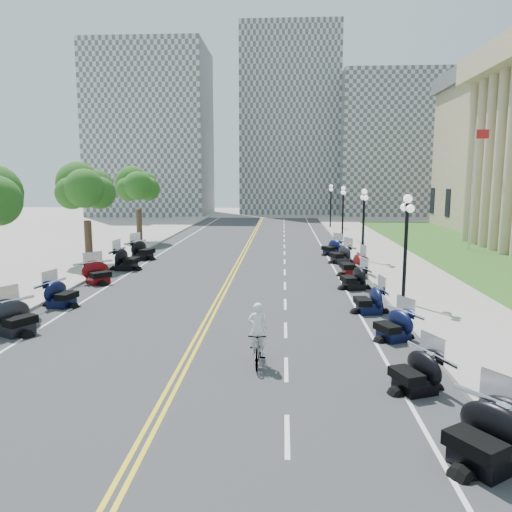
{
  "coord_description": "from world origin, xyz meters",
  "views": [
    {
      "loc": [
        3.06,
        -18.61,
        5.81
      ],
      "look_at": [
        1.74,
        5.72,
        2.0
      ],
      "focal_mm": 35.0,
      "sensor_mm": 36.0,
      "label": 1
    }
  ],
  "objects": [
    {
      "name": "ground",
      "position": [
        0.0,
        0.0,
        0.0
      ],
      "size": [
        160.0,
        160.0,
        0.0
      ],
      "primitive_type": "plane",
      "color": "gray"
    },
    {
      "name": "road",
      "position": [
        0.0,
        10.0,
        0.0
      ],
      "size": [
        16.0,
        90.0,
        0.01
      ],
      "primitive_type": "cube",
      "color": "#333335",
      "rests_on": "ground"
    },
    {
      "name": "centerline_yellow_a",
      "position": [
        -0.12,
        10.0,
        0.01
      ],
      "size": [
        0.12,
        90.0,
        0.0
      ],
      "primitive_type": "cube",
      "color": "yellow",
      "rests_on": "road"
    },
    {
      "name": "centerline_yellow_b",
      "position": [
        0.12,
        10.0,
        0.01
      ],
      "size": [
        0.12,
        90.0,
        0.0
      ],
      "primitive_type": "cube",
      "color": "yellow",
      "rests_on": "road"
    },
    {
      "name": "edge_line_north",
      "position": [
        6.4,
        10.0,
        0.01
      ],
      "size": [
        0.12,
        90.0,
        0.0
      ],
      "primitive_type": "cube",
      "color": "white",
      "rests_on": "road"
    },
    {
      "name": "edge_line_south",
      "position": [
        -6.4,
        10.0,
        0.01
      ],
      "size": [
        0.12,
        90.0,
        0.0
      ],
      "primitive_type": "cube",
      "color": "white",
      "rests_on": "road"
    },
    {
      "name": "lane_dash_4",
      "position": [
        3.2,
        -8.0,
        0.01
      ],
      "size": [
        0.12,
        2.0,
        0.0
      ],
      "primitive_type": "cube",
      "color": "white",
      "rests_on": "road"
    },
    {
      "name": "lane_dash_5",
      "position": [
        3.2,
        -4.0,
        0.01
      ],
      "size": [
        0.12,
        2.0,
        0.0
      ],
      "primitive_type": "cube",
      "color": "white",
      "rests_on": "road"
    },
    {
      "name": "lane_dash_6",
      "position": [
        3.2,
        0.0,
        0.01
      ],
      "size": [
        0.12,
        2.0,
        0.0
      ],
      "primitive_type": "cube",
      "color": "white",
      "rests_on": "road"
    },
    {
      "name": "lane_dash_7",
      "position": [
        3.2,
        4.0,
        0.01
      ],
      "size": [
        0.12,
        2.0,
        0.0
      ],
      "primitive_type": "cube",
      "color": "white",
      "rests_on": "road"
    },
    {
      "name": "lane_dash_8",
      "position": [
        3.2,
        8.0,
        0.01
      ],
      "size": [
        0.12,
        2.0,
        0.0
      ],
      "primitive_type": "cube",
      "color": "white",
      "rests_on": "road"
    },
    {
      "name": "lane_dash_9",
      "position": [
        3.2,
        12.0,
        0.01
      ],
      "size": [
        0.12,
        2.0,
        0.0
      ],
      "primitive_type": "cube",
      "color": "white",
      "rests_on": "road"
    },
    {
      "name": "lane_dash_10",
      "position": [
        3.2,
        16.0,
        0.01
      ],
      "size": [
        0.12,
        2.0,
        0.0
      ],
      "primitive_type": "cube",
      "color": "white",
      "rests_on": "road"
    },
    {
      "name": "lane_dash_11",
      "position": [
        3.2,
        20.0,
        0.01
      ],
      "size": [
        0.12,
        2.0,
        0.0
      ],
      "primitive_type": "cube",
      "color": "white",
      "rests_on": "road"
    },
    {
      "name": "lane_dash_12",
      "position": [
        3.2,
        24.0,
        0.01
      ],
      "size": [
        0.12,
        2.0,
        0.0
      ],
      "primitive_type": "cube",
      "color": "white",
      "rests_on": "road"
    },
    {
      "name": "lane_dash_13",
      "position": [
        3.2,
        28.0,
        0.01
      ],
      "size": [
        0.12,
        2.0,
        0.0
      ],
      "primitive_type": "cube",
      "color": "white",
      "rests_on": "road"
    },
    {
      "name": "lane_dash_14",
      "position": [
        3.2,
        32.0,
        0.01
      ],
      "size": [
        0.12,
        2.0,
        0.0
      ],
      "primitive_type": "cube",
      "color": "white",
      "rests_on": "road"
    },
    {
      "name": "lane_dash_15",
      "position": [
        3.2,
        36.0,
        0.01
      ],
      "size": [
        0.12,
        2.0,
        0.0
      ],
      "primitive_type": "cube",
      "color": "white",
      "rests_on": "road"
    },
    {
      "name": "lane_dash_16",
      "position": [
        3.2,
        40.0,
        0.01
      ],
      "size": [
        0.12,
        2.0,
        0.0
      ],
      "primitive_type": "cube",
      "color": "white",
      "rests_on": "road"
    },
    {
      "name": "lane_dash_17",
      "position": [
        3.2,
        44.0,
        0.01
      ],
      "size": [
        0.12,
        2.0,
        0.0
      ],
      "primitive_type": "cube",
      "color": "white",
      "rests_on": "road"
    },
    {
      "name": "lane_dash_18",
      "position": [
        3.2,
        48.0,
        0.01
      ],
      "size": [
        0.12,
        2.0,
        0.0
      ],
      "primitive_type": "cube",
      "color": "white",
      "rests_on": "road"
    },
    {
      "name": "lane_dash_19",
      "position": [
        3.2,
        52.0,
        0.01
      ],
      "size": [
        0.12,
        2.0,
        0.0
      ],
      "primitive_type": "cube",
      "color": "white",
      "rests_on": "road"
    },
    {
      "name": "sidewalk_north",
      "position": [
        10.5,
        10.0,
        0.07
      ],
      "size": [
        5.0,
        90.0,
        0.15
      ],
      "primitive_type": "cube",
      "color": "#9E9991",
      "rests_on": "ground"
    },
    {
      "name": "sidewalk_south",
      "position": [
        -10.5,
        10.0,
        0.07
      ],
      "size": [
        5.0,
        90.0,
        0.15
      ],
      "primitive_type": "cube",
      "color": "#9E9991",
      "rests_on": "ground"
    },
    {
      "name": "lawn",
      "position": [
        17.5,
        18.0,
        0.05
      ],
      "size": [
        9.0,
        60.0,
        0.1
      ],
      "primitive_type": "cube",
      "color": "#356023",
      "rests_on": "ground"
    },
    {
      "name": "distant_block_a",
      "position": [
        -18.0,
        62.0,
        13.0
      ],
      "size": [
        18.0,
        14.0,
        26.0
      ],
      "primitive_type": "cube",
      "color": "gray",
      "rests_on": "ground"
    },
    {
      "name": "distant_block_b",
      "position": [
        4.0,
        68.0,
        15.0
      ],
      "size": [
        16.0,
        12.0,
        30.0
      ],
      "primitive_type": "cube",
      "color": "gray",
      "rests_on": "ground"
    },
    {
      "name": "distant_block_c",
      "position": [
        22.0,
        65.0,
        11.0
      ],
      "size": [
        20.0,
        14.0,
        22.0
      ],
      "primitive_type": "cube",
      "color": "gray",
      "rests_on": "ground"
    },
    {
      "name": "street_lamp_2",
      "position": [
        8.6,
        4.0,
        2.6
      ],
      "size": [
        0.5,
        1.2,
        4.9
      ],
      "primitive_type": null,
      "color": "black",
      "rests_on": "sidewalk_north"
    },
    {
      "name": "street_lamp_3",
      "position": [
        8.6,
        16.0,
        2.6
      ],
      "size": [
        0.5,
        1.2,
        4.9
      ],
      "primitive_type": null,
      "color": "black",
      "rests_on": "sidewalk_north"
    },
    {
      "name": "street_lamp_4",
      "position": [
        8.6,
        28.0,
        2.6
      ],
      "size": [
        0.5,
        1.2,
        4.9
      ],
      "primitive_type": null,
      "color": "black",
      "rests_on": "sidewalk_north"
    },
    {
      "name": "street_lamp_5",
      "position": [
        8.6,
        40.0,
        2.6
      ],
      "size": [
        0.5,
        1.2,
        4.9
      ],
      "primitive_type": null,
      "color": "black",
      "rests_on": "sidewalk_north"
    },
    {
      "name": "flagpole",
      "position": [
        18.0,
        22.0,
        5.0
      ],
      "size": [
        1.1,
        0.2,
        10.0
      ],
      "primitive_type": null,
      "color": "silver",
      "rests_on": "ground"
    },
    {
      "name": "tree_3",
      "position": [
        -10.0,
        14.0,
        4.75
      ],
      "size": [
        4.8,
        4.8,
        9.2
      ],
      "primitive_type": null,
      "color": "#235619",
      "rests_on": "sidewalk_south"
    },
    {
      "name": "tree_4",
      "position": [
        -10.0,
        26.0,
        4.75
      ],
      "size": [
        4.8,
        4.8,
        9.2
      ],
      "primitive_type": null,
      "color": "#235619",
      "rests_on": "sidewalk_south"
    },
    {
      "name": "motorcycle_n_3",
      "position": [
        7.18,
        -9.01,
        0.73
      ],
      "size": [
        2.9,
        2.9,
        1.46
      ],
      "primitive_type": null,
      "rotation": [
        0.0,
        0.0,
        -0.97
      ],
      "color": "black",
      "rests_on": "road"
    },
    {
      "name": "motorcycle_n_4",
      "position": [
        6.72,
        -5.41,
        0.63
      ],
      "size": [
        2.35,
        2.35,
        1.27
      ],
      "primitive_type": null,
      "rotation": [
        0.0,
        0.0,
        -1.19
      ],
      "color": "black",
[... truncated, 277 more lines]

